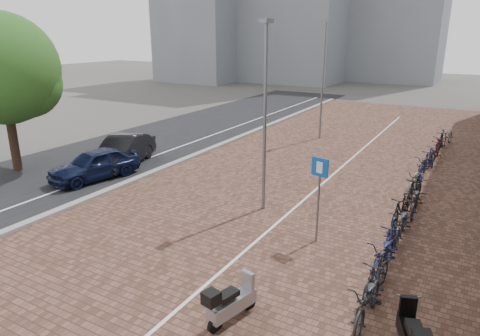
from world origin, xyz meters
name	(u,v)px	position (x,y,z in m)	size (l,w,h in m)	color
ground	(132,270)	(0.00, 0.00, 0.00)	(140.00, 140.00, 0.00)	#474442
plaza_brick	(337,167)	(2.00, 12.00, 0.01)	(14.50, 42.00, 0.04)	brown
street_asphalt	(160,140)	(-9.00, 12.00, 0.01)	(8.00, 50.00, 0.03)	black
curb	(214,147)	(-5.10, 12.00, 0.07)	(0.35, 42.00, 0.14)	gray
lane_line	(187,144)	(-7.00, 12.00, 0.02)	(0.12, 44.00, 0.00)	white
parking_line	(341,167)	(2.20, 12.00, 0.04)	(0.10, 30.00, 0.00)	white
car_navy	(95,164)	(-6.82, 4.99, 0.68)	(1.61, 4.01, 1.37)	black
car_dark	(123,151)	(-7.25, 7.16, 0.73)	(1.54, 4.41, 1.45)	black
scooter_front	(232,301)	(3.50, -0.49, 0.52)	(0.48, 1.53, 1.05)	gray
scooter_mid	(412,335)	(7.16, 0.28, 0.54)	(0.49, 1.56, 1.07)	black
parking_sign	(319,186)	(3.80, 4.11, 1.86)	(0.56, 0.18, 2.72)	slate
lamp_near	(265,121)	(1.20, 5.63, 3.29)	(0.12, 0.12, 6.59)	gray
lamp_far	(323,82)	(-0.80, 17.31, 3.44)	(0.12, 0.12, 6.87)	gray
street_tree	(7,72)	(-10.89, 4.19, 4.57)	(4.94, 4.94, 7.18)	#382619
bike_row	(420,181)	(5.96, 10.20, 0.52)	(1.32, 20.42, 1.05)	#222328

